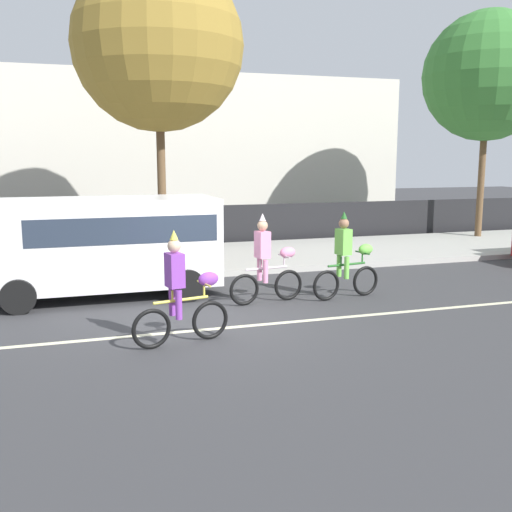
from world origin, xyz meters
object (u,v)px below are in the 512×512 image
object	(u,v)px
parade_cyclist_purple	(182,294)
parade_cyclist_pink	(267,264)
parked_van_white	(105,240)
parade_cyclist_lime	(347,260)

from	to	relation	value
parade_cyclist_purple	parade_cyclist_pink	world-z (taller)	same
parade_cyclist_purple	parade_cyclist_pink	distance (m)	3.18
parade_cyclist_purple	parked_van_white	size ratio (longest dim) A/B	0.38
parade_cyclist_purple	parade_cyclist_lime	distance (m)	4.57
parade_cyclist_purple	parade_cyclist_pink	size ratio (longest dim) A/B	1.00
parade_cyclist_pink	parade_cyclist_lime	size ratio (longest dim) A/B	1.00
parade_cyclist_purple	parade_cyclist_lime	xyz separation A→B (m)	(4.06, 2.11, 0.00)
parade_cyclist_pink	parked_van_white	size ratio (longest dim) A/B	0.38
parade_cyclist_lime	parked_van_white	bearing A→B (deg)	160.67
parade_cyclist_pink	parade_cyclist_lime	distance (m)	1.80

